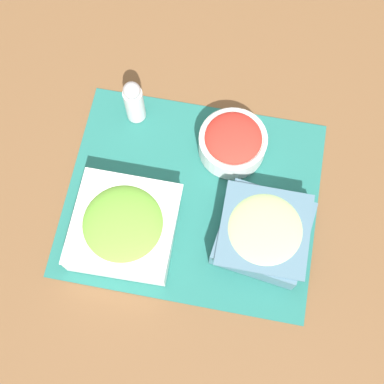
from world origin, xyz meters
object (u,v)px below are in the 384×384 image
pepper_shaker (134,101)px  cucumber_bowl (264,232)px  tomato_bowl (233,142)px  lettuce_bowl (124,226)px

pepper_shaker → cucumber_bowl: bearing=144.0°
tomato_bowl → lettuce_bowl: bearing=50.4°
tomato_bowl → cucumber_bowl: 0.18m
tomato_bowl → pepper_shaker: size_ratio=1.16×
cucumber_bowl → tomato_bowl: bearing=-63.4°
tomato_bowl → pepper_shaker: pepper_shaker is taller
tomato_bowl → pepper_shaker: 0.20m
tomato_bowl → cucumber_bowl: tomato_bowl is taller
lettuce_bowl → pepper_shaker: (0.03, -0.23, 0.02)m
cucumber_bowl → pepper_shaker: bearing=-36.0°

